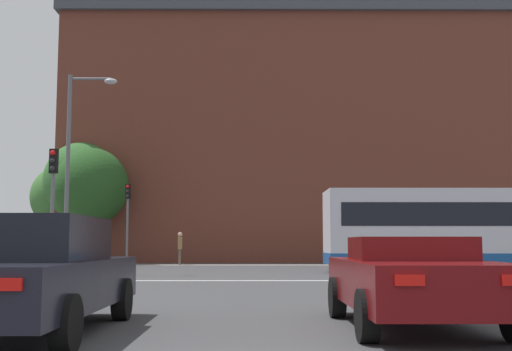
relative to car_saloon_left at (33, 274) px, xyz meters
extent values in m
cube|color=silver|center=(2.60, 11.87, -0.77)|extent=(9.86, 0.30, 0.01)
cube|color=gray|center=(2.60, 26.65, -0.77)|extent=(70.96, 2.50, 0.01)
cube|color=brown|center=(5.11, 37.01, 6.95)|extent=(28.21, 14.73, 15.43)
cube|color=#42444C|center=(5.11, 37.01, 15.24)|extent=(28.78, 15.32, 1.16)
cube|color=brown|center=(-5.61, 36.84, 17.12)|extent=(0.90, 0.90, 2.58)
cube|color=brown|center=(-0.73, 36.29, 17.12)|extent=(0.90, 0.90, 2.58)
cube|color=brown|center=(10.30, 37.45, 17.12)|extent=(0.90, 0.90, 2.58)
cube|color=brown|center=(16.27, 37.82, 17.12)|extent=(0.90, 0.90, 2.58)
cylinder|color=#5B2D22|center=(14.17, 37.01, 17.60)|extent=(2.92, 2.92, 3.54)
cube|color=black|center=(0.00, 0.01, -0.13)|extent=(1.83, 4.88, 0.64)
cube|color=black|center=(0.00, -0.04, 0.47)|extent=(1.57, 2.20, 0.57)
cylinder|color=black|center=(-0.88, 1.52, -0.45)|extent=(0.22, 0.64, 0.64)
cylinder|color=black|center=(0.87, 1.53, -0.45)|extent=(0.22, 0.64, 0.64)
cylinder|color=black|center=(0.88, -1.49, -0.45)|extent=(0.22, 0.64, 0.64)
cube|color=red|center=(0.57, -2.44, 0.02)|extent=(0.32, 0.05, 0.12)
cube|color=#600C0F|center=(5.13, 0.54, -0.14)|extent=(1.88, 4.22, 0.62)
cube|color=#600C0F|center=(5.13, 0.65, 0.33)|extent=(1.61, 1.27, 0.33)
cylinder|color=black|center=(4.23, 1.84, -0.45)|extent=(0.22, 0.64, 0.64)
cylinder|color=black|center=(6.02, 1.85, -0.45)|extent=(0.22, 0.64, 0.64)
cylinder|color=black|center=(4.25, -0.77, -0.45)|extent=(0.22, 0.64, 0.64)
cube|color=red|center=(4.57, -1.58, 0.01)|extent=(0.32, 0.05, 0.12)
cube|color=silver|center=(11.04, 17.04, 1.04)|extent=(10.43, 2.57, 2.92)
cube|color=#194C8E|center=(11.04, 17.04, -0.20)|extent=(10.45, 2.59, 0.44)
cube|color=black|center=(11.04, 17.04, 1.50)|extent=(9.60, 2.60, 0.90)
cylinder|color=black|center=(7.81, 18.27, -0.27)|extent=(1.00, 0.28, 1.00)
cylinder|color=black|center=(7.81, 15.80, -0.27)|extent=(1.00, 0.28, 1.00)
cylinder|color=slate|center=(-3.65, 12.39, 0.96)|extent=(0.12, 0.12, 3.46)
cube|color=black|center=(-3.65, 12.39, 3.08)|extent=(0.26, 0.20, 0.80)
sphere|color=red|center=(-3.65, 12.26, 3.34)|extent=(0.17, 0.17, 0.17)
sphere|color=black|center=(-3.65, 12.26, 3.08)|extent=(0.17, 0.17, 0.17)
sphere|color=black|center=(-3.65, 12.26, 2.83)|extent=(0.17, 0.17, 0.17)
cylinder|color=slate|center=(-3.87, 26.14, 1.01)|extent=(0.12, 0.12, 3.56)
cube|color=black|center=(-3.87, 26.14, 3.19)|extent=(0.26, 0.20, 0.80)
sphere|color=red|center=(-3.87, 26.01, 3.45)|extent=(0.17, 0.17, 0.17)
sphere|color=black|center=(-3.87, 26.01, 3.19)|extent=(0.17, 0.17, 0.17)
sphere|color=black|center=(-3.87, 26.01, 2.93)|extent=(0.17, 0.17, 0.17)
cylinder|color=slate|center=(9.23, 26.03, 0.83)|extent=(0.12, 0.12, 3.19)
cube|color=black|center=(9.23, 26.03, 2.82)|extent=(0.26, 0.20, 0.80)
sphere|color=red|center=(9.23, 25.90, 3.08)|extent=(0.17, 0.17, 0.17)
sphere|color=black|center=(9.23, 25.90, 2.82)|extent=(0.17, 0.17, 0.17)
sphere|color=black|center=(9.23, 25.90, 2.57)|extent=(0.17, 0.17, 0.17)
cylinder|color=slate|center=(-4.23, 15.97, 3.08)|extent=(0.16, 0.16, 7.70)
cylinder|color=slate|center=(-3.44, 15.97, 6.78)|extent=(1.58, 0.10, 0.10)
ellipsoid|color=#B2B2B7|center=(-2.65, 15.97, 6.68)|extent=(0.50, 0.36, 0.22)
cylinder|color=brown|center=(-1.03, 26.27, -0.35)|extent=(0.13, 0.13, 0.84)
cylinder|color=brown|center=(-1.05, 26.44, -0.35)|extent=(0.13, 0.13, 0.84)
cube|color=olive|center=(-1.04, 26.36, 0.41)|extent=(0.27, 0.43, 0.67)
sphere|color=tan|center=(-1.04, 26.36, 0.87)|extent=(0.25, 0.25, 0.25)
cylinder|color=#4C3823|center=(-6.33, 28.00, 0.54)|extent=(0.36, 0.36, 2.62)
ellipsoid|color=#234C1E|center=(-6.33, 28.00, 3.63)|extent=(4.20, 4.20, 4.41)
cylinder|color=#4C3823|center=(-7.39, 29.78, 0.72)|extent=(0.36, 0.36, 2.98)
ellipsoid|color=#33662D|center=(-7.39, 29.78, 4.10)|extent=(4.45, 4.45, 4.67)
cylinder|color=#4C3823|center=(-9.21, 31.82, 0.48)|extent=(0.36, 0.36, 2.50)
ellipsoid|color=#3D7033|center=(-9.21, 31.82, 3.31)|extent=(3.72, 3.72, 3.91)
camera|label=1|loc=(2.88, -8.51, 0.41)|focal=45.00mm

